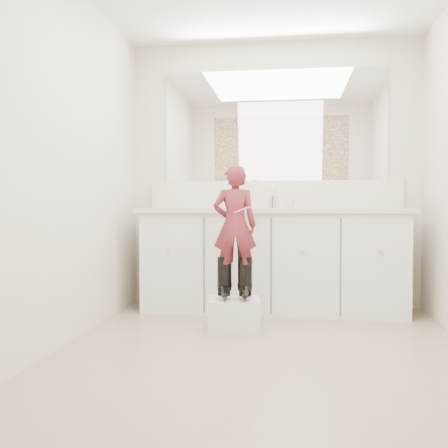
# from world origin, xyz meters

# --- Properties ---
(floor) EXTENTS (3.00, 3.00, 0.00)m
(floor) POSITION_xyz_m (0.00, 0.00, 0.00)
(floor) COLOR #816E54
(floor) RESTS_ON ground
(wall_back) EXTENTS (2.60, 0.00, 2.60)m
(wall_back) POSITION_xyz_m (0.00, 1.50, 1.20)
(wall_back) COLOR beige
(wall_back) RESTS_ON floor
(wall_front) EXTENTS (2.60, 0.00, 2.60)m
(wall_front) POSITION_xyz_m (0.00, -1.50, 1.20)
(wall_front) COLOR beige
(wall_front) RESTS_ON floor
(wall_left) EXTENTS (0.00, 3.00, 3.00)m
(wall_left) POSITION_xyz_m (-1.30, 0.00, 1.20)
(wall_left) COLOR beige
(wall_left) RESTS_ON floor
(vanity_cabinet) EXTENTS (2.20, 0.55, 0.85)m
(vanity_cabinet) POSITION_xyz_m (0.00, 1.23, 0.42)
(vanity_cabinet) COLOR silver
(vanity_cabinet) RESTS_ON floor
(countertop) EXTENTS (2.28, 0.58, 0.04)m
(countertop) POSITION_xyz_m (0.00, 1.21, 0.87)
(countertop) COLOR beige
(countertop) RESTS_ON vanity_cabinet
(backsplash) EXTENTS (2.28, 0.03, 0.25)m
(backsplash) POSITION_xyz_m (0.00, 1.49, 1.02)
(backsplash) COLOR beige
(backsplash) RESTS_ON countertop
(mirror) EXTENTS (2.00, 0.02, 1.00)m
(mirror) POSITION_xyz_m (0.00, 1.49, 1.64)
(mirror) COLOR white
(mirror) RESTS_ON wall_back
(faucet) EXTENTS (0.08, 0.08, 0.10)m
(faucet) POSITION_xyz_m (0.00, 1.38, 0.94)
(faucet) COLOR silver
(faucet) RESTS_ON countertop
(cup) EXTENTS (0.10, 0.10, 0.08)m
(cup) POSITION_xyz_m (0.15, 1.21, 0.93)
(cup) COLOR beige
(cup) RESTS_ON countertop
(soap_bottle) EXTENTS (0.12, 0.12, 0.22)m
(soap_bottle) POSITION_xyz_m (-0.38, 1.19, 1.00)
(soap_bottle) COLOR white
(soap_bottle) RESTS_ON countertop
(step_stool) EXTENTS (0.40, 0.34, 0.23)m
(step_stool) POSITION_xyz_m (-0.25, 0.49, 0.12)
(step_stool) COLOR silver
(step_stool) RESTS_ON floor
(boot_left) EXTENTS (0.13, 0.21, 0.31)m
(boot_left) POSITION_xyz_m (-0.32, 0.51, 0.39)
(boot_left) COLOR black
(boot_left) RESTS_ON step_stool
(boot_right) EXTENTS (0.13, 0.21, 0.31)m
(boot_right) POSITION_xyz_m (-0.17, 0.51, 0.39)
(boot_right) COLOR black
(boot_right) RESTS_ON step_stool
(toddler) EXTENTS (0.34, 0.24, 0.87)m
(toddler) POSITION_xyz_m (-0.25, 0.51, 0.77)
(toddler) COLOR #9E303D
(toddler) RESTS_ON step_stool
(toothbrush) EXTENTS (0.14, 0.03, 0.06)m
(toothbrush) POSITION_xyz_m (-0.18, 0.43, 0.88)
(toothbrush) COLOR #D55389
(toothbrush) RESTS_ON toddler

